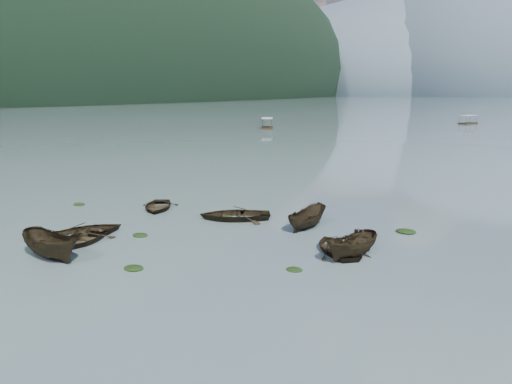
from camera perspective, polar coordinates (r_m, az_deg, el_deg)
The scene contains 21 objects.
ground_plane at distance 25.04m, azimuth -14.72°, elevation -9.23°, with size 2400.00×2400.00×0.00m, color slate.
haze_mtn_a at distance 957.04m, azimuth 14.98°, elevation 10.69°, with size 520.00×520.00×280.00m, color #475666.
haze_mtn_b at distance 919.27m, azimuth 27.16°, elevation 9.80°, with size 520.00×520.00×340.00m, color #475666.
rowboat_0 at distance 31.02m, azimuth -19.20°, elevation -5.43°, with size 2.87×4.02×0.83m, color black.
rowboat_1 at distance 32.29m, azimuth -18.70°, elevation -4.73°, with size 3.17×4.43×0.92m, color black.
rowboat_2 at distance 28.70m, azimuth -22.24°, elevation -7.02°, with size 1.69×4.49×1.73m, color black.
rowboat_3 at distance 28.02m, azimuth 9.30°, elevation -6.73°, with size 2.88×4.03×0.84m, color black.
rowboat_5 at distance 27.24m, azimuth 10.90°, elevation -7.33°, with size 1.48×3.93×1.52m, color black.
rowboat_6 at distance 37.95m, azimuth -11.16°, elevation -1.94°, with size 2.87×4.02×0.83m, color black.
rowboat_7 at distance 34.46m, azimuth -2.44°, elevation -3.10°, with size 3.46×4.84×1.00m, color black.
rowboat_8 at distance 32.48m, azimuth 5.82°, elevation -4.07°, with size 1.49×3.96×1.53m, color black.
weed_clump_0 at distance 30.46m, azimuth -21.72°, elevation -5.92°, with size 1.23×1.01×0.27m, color black.
weed_clump_1 at distance 31.32m, azimuth -13.10°, elevation -4.91°, with size 0.99×0.79×0.22m, color black.
weed_clump_2 at distance 25.79m, azimuth -13.80°, elevation -8.56°, with size 1.06×0.85×0.23m, color black.
weed_clump_3 at distance 24.98m, azimuth 4.40°, elevation -8.91°, with size 0.85×0.72×0.19m, color black.
weed_clump_4 at distance 27.13m, azimuth 9.75°, elevation -7.36°, with size 1.29×1.02×0.27m, color black.
weed_clump_5 at distance 40.96m, azimuth -19.56°, elevation -1.40°, with size 1.01×0.81×0.21m, color black.
weed_clump_6 at distance 34.89m, azimuth -3.37°, elevation -2.93°, with size 0.87×0.72×0.18m, color black.
weed_clump_7 at distance 32.59m, azimuth 16.74°, elevation -4.46°, with size 1.26×1.01×0.28m, color black.
pontoon_left at distance 115.39m, azimuth 1.27°, elevation 7.25°, with size 2.56×6.14×2.35m, color black, non-canonical shape.
pontoon_centre at distance 142.76m, azimuth 23.05°, elevation 7.17°, with size 2.35×5.64×2.16m, color black, non-canonical shape.
Camera 1 is at (17.18, -15.98, 8.74)m, focal length 35.00 mm.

